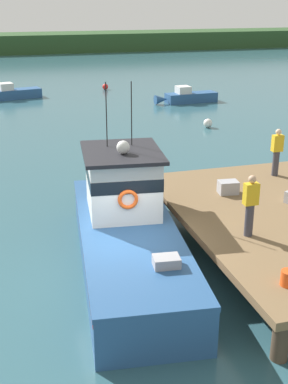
{
  "coord_description": "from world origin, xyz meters",
  "views": [
    {
      "loc": [
        -2.83,
        -11.6,
        6.92
      ],
      "look_at": [
        1.2,
        2.38,
        1.4
      ],
      "focal_mm": 47.97,
      "sensor_mm": 36.0,
      "label": 1
    }
  ],
  "objects_px": {
    "crate_stack_mid_dock": "(228,187)",
    "mooring_buoy_channel_marker": "(208,123)",
    "deckhand_by_the_boat": "(277,151)",
    "mooring_buoy_spare_mooring": "(105,87)",
    "moored_boat_off_the_point": "(11,93)",
    "deckhand_further_back": "(250,204)",
    "main_fishing_boat": "(126,226)",
    "bait_bucket": "(288,278)",
    "moored_boat_outer_mooring": "(187,97)"
  },
  "relations": [
    {
      "from": "main_fishing_boat",
      "to": "crate_stack_mid_dock",
      "type": "xyz_separation_m",
      "value": [
        3.57,
        1.11,
        0.39
      ]
    },
    {
      "from": "crate_stack_mid_dock",
      "to": "moored_boat_off_the_point",
      "type": "height_order",
      "value": "crate_stack_mid_dock"
    },
    {
      "from": "moored_boat_outer_mooring",
      "to": "deckhand_by_the_boat",
      "type": "bearing_deg",
      "value": -101.76
    },
    {
      "from": "main_fishing_boat",
      "to": "deckhand_by_the_boat",
      "type": "bearing_deg",
      "value": 21.15
    },
    {
      "from": "bait_bucket",
      "to": "mooring_buoy_spare_mooring",
      "type": "distance_m",
      "value": 32.59
    },
    {
      "from": "deckhand_further_back",
      "to": "mooring_buoy_spare_mooring",
      "type": "distance_m",
      "value": 30.15
    },
    {
      "from": "deckhand_further_back",
      "to": "moored_boat_off_the_point",
      "type": "height_order",
      "value": "deckhand_further_back"
    },
    {
      "from": "bait_bucket",
      "to": "mooring_buoy_channel_marker",
      "type": "distance_m",
      "value": 19.15
    },
    {
      "from": "deckhand_further_back",
      "to": "bait_bucket",
      "type": "bearing_deg",
      "value": -97.37
    },
    {
      "from": "moored_boat_off_the_point",
      "to": "main_fishing_boat",
      "type": "bearing_deg",
      "value": -85.53
    },
    {
      "from": "deckhand_further_back",
      "to": "mooring_buoy_spare_mooring",
      "type": "xyz_separation_m",
      "value": [
        2.63,
        29.98,
        -1.82
      ]
    },
    {
      "from": "main_fishing_boat",
      "to": "mooring_buoy_spare_mooring",
      "type": "xyz_separation_m",
      "value": [
        5.41,
        28.16,
        -0.77
      ]
    },
    {
      "from": "bait_bucket",
      "to": "mooring_buoy_spare_mooring",
      "type": "xyz_separation_m",
      "value": [
        2.94,
        32.43,
        -1.14
      ]
    },
    {
      "from": "crate_stack_mid_dock",
      "to": "mooring_buoy_spare_mooring",
      "type": "relative_size",
      "value": 1.28
    },
    {
      "from": "crate_stack_mid_dock",
      "to": "mooring_buoy_channel_marker",
      "type": "relative_size",
      "value": 1.19
    },
    {
      "from": "mooring_buoy_spare_mooring",
      "to": "mooring_buoy_channel_marker",
      "type": "relative_size",
      "value": 0.93
    },
    {
      "from": "moored_boat_off_the_point",
      "to": "mooring_buoy_spare_mooring",
      "type": "height_order",
      "value": "moored_boat_off_the_point"
    },
    {
      "from": "main_fishing_boat",
      "to": "deckhand_further_back",
      "type": "relative_size",
      "value": 6.1
    },
    {
      "from": "deckhand_by_the_boat",
      "to": "main_fishing_boat",
      "type": "bearing_deg",
      "value": -158.85
    },
    {
      "from": "moored_boat_outer_mooring",
      "to": "bait_bucket",
      "type": "bearing_deg",
      "value": -106.05
    },
    {
      "from": "deckhand_further_back",
      "to": "deckhand_by_the_boat",
      "type": "bearing_deg",
      "value": 52.99
    },
    {
      "from": "deckhand_further_back",
      "to": "moored_boat_off_the_point",
      "type": "xyz_separation_m",
      "value": [
        -4.83,
        27.95,
        -1.66
      ]
    },
    {
      "from": "mooring_buoy_spare_mooring",
      "to": "mooring_buoy_channel_marker",
      "type": "bearing_deg",
      "value": -78.43
    },
    {
      "from": "deckhand_by_the_boat",
      "to": "moored_boat_outer_mooring",
      "type": "bearing_deg",
      "value": 78.24
    },
    {
      "from": "deckhand_by_the_boat",
      "to": "crate_stack_mid_dock",
      "type": "bearing_deg",
      "value": -153.26
    },
    {
      "from": "deckhand_further_back",
      "to": "moored_boat_off_the_point",
      "type": "relative_size",
      "value": 0.35
    },
    {
      "from": "crate_stack_mid_dock",
      "to": "bait_bucket",
      "type": "xyz_separation_m",
      "value": [
        -1.11,
        -5.38,
        -0.03
      ]
    },
    {
      "from": "crate_stack_mid_dock",
      "to": "deckhand_further_back",
      "type": "distance_m",
      "value": 3.1
    },
    {
      "from": "deckhand_further_back",
      "to": "crate_stack_mid_dock",
      "type": "bearing_deg",
      "value": 74.91
    },
    {
      "from": "main_fishing_boat",
      "to": "mooring_buoy_spare_mooring",
      "type": "height_order",
      "value": "main_fishing_boat"
    },
    {
      "from": "crate_stack_mid_dock",
      "to": "moored_boat_outer_mooring",
      "type": "xyz_separation_m",
      "value": [
        6.25,
        20.18,
        -1.0
      ]
    },
    {
      "from": "moored_boat_outer_mooring",
      "to": "moored_boat_off_the_point",
      "type": "bearing_deg",
      "value": 157.8
    },
    {
      "from": "deckhand_by_the_boat",
      "to": "moored_boat_outer_mooring",
      "type": "distance_m",
      "value": 19.51
    },
    {
      "from": "deckhand_by_the_boat",
      "to": "mooring_buoy_spare_mooring",
      "type": "xyz_separation_m",
      "value": [
        -0.45,
        25.9,
        -1.82
      ]
    },
    {
      "from": "deckhand_by_the_boat",
      "to": "mooring_buoy_spare_mooring",
      "type": "relative_size",
      "value": 3.48
    },
    {
      "from": "crate_stack_mid_dock",
      "to": "bait_bucket",
      "type": "relative_size",
      "value": 1.76
    },
    {
      "from": "mooring_buoy_spare_mooring",
      "to": "bait_bucket",
      "type": "bearing_deg",
      "value": -95.18
    },
    {
      "from": "main_fishing_boat",
      "to": "mooring_buoy_spare_mooring",
      "type": "relative_size",
      "value": 21.24
    },
    {
      "from": "crate_stack_mid_dock",
      "to": "mooring_buoy_channel_marker",
      "type": "height_order",
      "value": "crate_stack_mid_dock"
    },
    {
      "from": "deckhand_by_the_boat",
      "to": "mooring_buoy_spare_mooring",
      "type": "height_order",
      "value": "deckhand_by_the_boat"
    },
    {
      "from": "crate_stack_mid_dock",
      "to": "moored_boat_outer_mooring",
      "type": "height_order",
      "value": "crate_stack_mid_dock"
    },
    {
      "from": "moored_boat_off_the_point",
      "to": "mooring_buoy_channel_marker",
      "type": "xyz_separation_m",
      "value": [
        10.37,
        -12.2,
        -0.15
      ]
    },
    {
      "from": "bait_bucket",
      "to": "mooring_buoy_channel_marker",
      "type": "xyz_separation_m",
      "value": [
        5.86,
        18.2,
        -1.12
      ]
    },
    {
      "from": "moored_boat_outer_mooring",
      "to": "mooring_buoy_channel_marker",
      "type": "bearing_deg",
      "value": -101.51
    },
    {
      "from": "moored_boat_outer_mooring",
      "to": "crate_stack_mid_dock",
      "type": "bearing_deg",
      "value": -107.21
    },
    {
      "from": "main_fishing_boat",
      "to": "mooring_buoy_channel_marker",
      "type": "bearing_deg",
      "value": 59.15
    },
    {
      "from": "bait_bucket",
      "to": "mooring_buoy_spare_mooring",
      "type": "bearing_deg",
      "value": 84.82
    },
    {
      "from": "moored_boat_off_the_point",
      "to": "mooring_buoy_channel_marker",
      "type": "height_order",
      "value": "moored_boat_off_the_point"
    },
    {
      "from": "bait_bucket",
      "to": "mooring_buoy_channel_marker",
      "type": "height_order",
      "value": "bait_bucket"
    },
    {
      "from": "deckhand_by_the_boat",
      "to": "mooring_buoy_channel_marker",
      "type": "distance_m",
      "value": 12.06
    }
  ]
}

